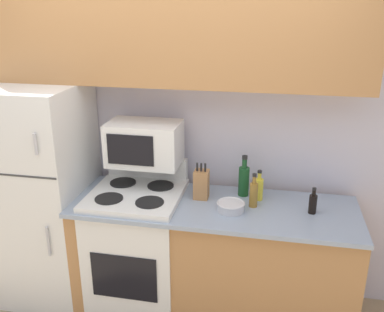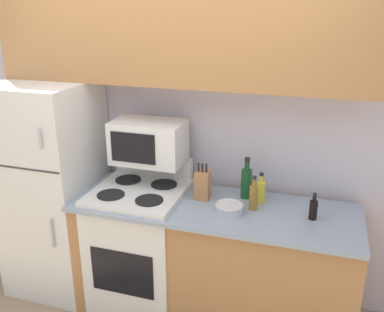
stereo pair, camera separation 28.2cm
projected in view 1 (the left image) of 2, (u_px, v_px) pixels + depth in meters
wall_back at (180, 132)px, 3.25m from camera, size 8.00×0.05×2.55m
lower_cabinets at (213, 260)px, 3.10m from camera, size 1.95×0.67×0.90m
refrigerator at (44, 195)px, 3.23m from camera, size 0.66×0.71×1.67m
upper_cabinets at (173, 30)px, 2.82m from camera, size 2.61×0.32×0.73m
stove at (139, 248)px, 3.18m from camera, size 0.64×0.65×1.10m
microwave at (144, 143)px, 3.04m from camera, size 0.51×0.32×0.31m
knife_block at (201, 184)px, 3.00m from camera, size 0.10×0.10×0.27m
bowl at (231, 206)px, 2.83m from camera, size 0.19×0.19×0.06m
bottle_wine_green at (244, 180)px, 3.03m from camera, size 0.08×0.08×0.30m
bottle_cooking_spray at (259, 188)px, 2.98m from camera, size 0.06×0.06×0.22m
bottle_soy_sauce at (313, 203)px, 2.79m from camera, size 0.05×0.05×0.18m
bottle_vinegar at (254, 194)px, 2.87m from camera, size 0.06×0.06×0.24m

